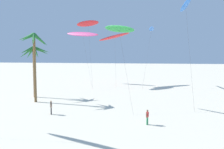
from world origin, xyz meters
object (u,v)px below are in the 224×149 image
flying_kite_3 (82,34)px  person_mid_field (147,116)px  flying_kite_6 (119,29)px  flying_kite_7 (115,37)px  palm_tree_1 (34,46)px  flying_kite_5 (151,29)px  person_far_watcher (51,107)px  flying_kite_0 (88,23)px  palm_tree_0 (34,55)px  flying_kite_8 (186,5)px

flying_kite_3 → person_mid_field: bearing=-65.6°
flying_kite_6 → flying_kite_7: (-3.43, 23.08, 0.17)m
palm_tree_1 → flying_kite_5: bearing=50.5°
flying_kite_6 → person_far_watcher: bearing=-139.9°
flying_kite_6 → person_far_watcher: flying_kite_6 is taller
flying_kite_0 → flying_kite_7: (5.58, 2.66, -2.75)m
flying_kite_0 → flying_kite_6: (9.01, -20.42, -2.92)m
palm_tree_0 → palm_tree_1: (1.83, -3.96, 1.37)m
palm_tree_0 → flying_kite_7: (11.10, 18.53, 3.86)m
flying_kite_3 → flying_kite_8: (20.33, -25.29, 2.06)m
palm_tree_1 → flying_kite_0: (3.69, 19.83, 5.23)m
person_mid_field → flying_kite_0: bearing=113.7°
flying_kite_8 → person_mid_field: flying_kite_8 is taller
flying_kite_5 → person_mid_field: size_ratio=8.08×
palm_tree_1 → flying_kite_6: (12.70, -0.59, 2.31)m
flying_kite_3 → person_mid_field: (15.50, -34.15, -10.74)m
palm_tree_0 → person_mid_field: bearing=-36.6°
palm_tree_0 → flying_kite_7: 21.94m
flying_kite_3 → flying_kite_0: bearing=-61.2°
palm_tree_0 → flying_kite_7: bearing=59.1°
person_far_watcher → flying_kite_0: bearing=93.1°
palm_tree_0 → flying_kite_0: 18.05m
palm_tree_0 → person_mid_field: palm_tree_0 is taller
flying_kite_7 → person_far_watcher: flying_kite_7 is taller
flying_kite_0 → palm_tree_0: bearing=-109.2°
palm_tree_0 → flying_kite_0: (5.51, 15.87, 6.61)m
flying_kite_6 → flying_kite_3: bearing=114.8°
palm_tree_0 → flying_kite_5: 26.45m
flying_kite_3 → flying_kite_5: (16.28, -3.13, 0.79)m
flying_kite_7 → person_mid_field: 34.62m
palm_tree_1 → flying_kite_5: flying_kite_5 is taller
flying_kite_0 → person_mid_field: (13.02, -29.64, -12.76)m
flying_kite_3 → person_far_watcher: 33.30m
flying_kite_8 → person_mid_field: size_ratio=9.11×
flying_kite_7 → person_mid_field: (7.44, -32.30, -10.01)m
flying_kite_5 → flying_kite_7: 8.46m
flying_kite_6 → person_mid_field: (4.01, -9.22, -9.84)m
palm_tree_1 → flying_kite_5: 27.78m
flying_kite_3 → flying_kite_5: 16.60m
palm_tree_1 → person_far_watcher: (5.13, -6.96, -7.47)m
flying_kite_6 → person_far_watcher: size_ratio=6.85×
flying_kite_8 → person_mid_field: bearing=-118.6°
flying_kite_5 → flying_kite_8: (4.05, -22.16, 1.28)m
palm_tree_1 → flying_kite_5: (17.49, 21.21, 4.00)m
person_far_watcher → flying_kite_8: bearing=20.1°
flying_kite_6 → flying_kite_7: 23.33m
palm_tree_1 → flying_kite_7: 24.45m
flying_kite_8 → flying_kite_6: bearing=177.7°
palm_tree_1 → flying_kite_7: size_ratio=0.84×
palm_tree_1 → flying_kite_3: bearing=87.2°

